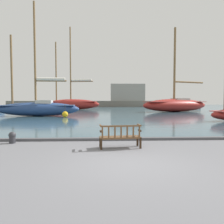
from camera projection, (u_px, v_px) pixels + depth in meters
The scene contains 10 objects.
ground_plane at pixel (128, 164), 6.43m from camera, with size 160.00×160.00×0.00m, color slate.
harbor_water at pixel (106, 108), 50.32m from camera, with size 100.00×80.00×0.08m, color #385666.
quay_edge_kerb at pixel (118, 139), 10.27m from camera, with size 40.00×0.30×0.12m, color #4C4C50.
park_bench at pixel (120, 136), 8.54m from camera, with size 1.64×0.67×0.92m.
sailboat_outer_starboard at pixel (38, 107), 24.82m from camera, with size 9.42×2.72×12.79m.
sailboat_mid_port at pixel (72, 103), 42.64m from camera, with size 11.19×4.94×15.91m.
sailboat_outer_port at pixel (176, 104), 34.46m from camera, with size 12.20×7.18×13.07m.
mooring_bollard at pixel (12, 137), 9.52m from camera, with size 0.31×0.31×0.51m.
channel_buoy at pixel (65, 114), 23.06m from camera, with size 0.64×0.64×1.34m.
far_breakwater at pixel (112, 101), 60.84m from camera, with size 53.36×2.40×6.45m.
Camera 1 is at (-0.74, -6.31, 1.87)m, focal length 35.00 mm.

